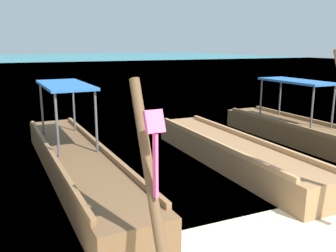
% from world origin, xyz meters
% --- Properties ---
extents(sea_water, '(120.00, 120.00, 0.00)m').
position_xyz_m(sea_water, '(0.00, 62.05, 0.00)').
color(sea_water, '#147A89').
rests_on(sea_water, ground).
extents(longtail_boat_pink_ribbon, '(1.37, 7.61, 2.37)m').
position_xyz_m(longtail_boat_pink_ribbon, '(-1.68, 4.87, 0.35)').
color(longtail_boat_pink_ribbon, brown).
rests_on(longtail_boat_pink_ribbon, ground).
extents(longtail_boat_orange_ribbon, '(1.07, 6.33, 2.67)m').
position_xyz_m(longtail_boat_orange_ribbon, '(1.69, 4.27, 0.31)').
color(longtail_boat_orange_ribbon, olive).
rests_on(longtail_boat_orange_ribbon, ground).
extents(longtail_boat_yellow_ribbon, '(1.14, 7.40, 2.58)m').
position_xyz_m(longtail_boat_yellow_ribbon, '(4.56, 4.56, 0.34)').
color(longtail_boat_yellow_ribbon, brown).
rests_on(longtail_boat_yellow_ribbon, ground).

